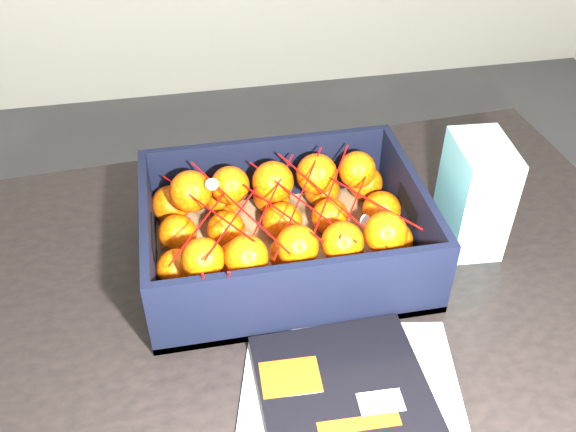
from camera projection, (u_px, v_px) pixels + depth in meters
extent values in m
plane|color=#3E3D40|center=(313.00, 404.00, 1.66)|extent=(3.50, 3.50, 0.00)
cube|color=black|center=(289.00, 299.00, 0.96)|extent=(1.25, 0.87, 0.04)
cylinder|color=black|center=(11.00, 336.00, 1.38)|extent=(0.06, 0.06, 0.71)
cylinder|color=black|center=(484.00, 270.00, 1.54)|extent=(0.06, 0.06, 0.71)
cube|color=silver|center=(324.00, 424.00, 0.77)|extent=(0.27, 0.32, 0.01)
cube|color=silver|center=(379.00, 412.00, 0.77)|extent=(0.26, 0.31, 0.01)
cube|color=black|center=(352.00, 414.00, 0.77)|extent=(0.21, 0.28, 0.01)
cube|color=#EB420C|center=(290.00, 377.00, 0.80)|extent=(0.08, 0.06, 0.00)
cube|color=white|center=(381.00, 402.00, 0.77)|extent=(0.06, 0.03, 0.00)
cube|color=#EB420C|center=(359.00, 424.00, 0.75)|extent=(0.10, 0.02, 0.00)
cube|color=olive|center=(284.00, 255.00, 1.00)|extent=(0.41, 0.31, 0.01)
cube|color=black|center=(268.00, 171.00, 1.07)|extent=(0.41, 0.01, 0.13)
cube|color=black|center=(305.00, 299.00, 0.85)|extent=(0.41, 0.01, 0.13)
cube|color=black|center=(149.00, 244.00, 0.93)|extent=(0.01, 0.29, 0.13)
cube|color=black|center=(411.00, 211.00, 0.99)|extent=(0.01, 0.29, 0.13)
sphere|color=#D74904|center=(183.00, 306.00, 0.86)|extent=(0.06, 0.06, 0.06)
sphere|color=#D74904|center=(177.00, 269.00, 0.92)|extent=(0.06, 0.06, 0.06)
sphere|color=#D74904|center=(177.00, 234.00, 0.98)|extent=(0.06, 0.06, 0.06)
sphere|color=#D74904|center=(171.00, 205.00, 1.03)|extent=(0.06, 0.06, 0.06)
sphere|color=#D74904|center=(242.00, 298.00, 0.87)|extent=(0.06, 0.06, 0.06)
sphere|color=#D74904|center=(237.00, 262.00, 0.93)|extent=(0.06, 0.06, 0.06)
sphere|color=#D74904|center=(226.00, 230.00, 0.98)|extent=(0.06, 0.06, 0.06)
sphere|color=#D74904|center=(223.00, 199.00, 1.04)|extent=(0.06, 0.06, 0.06)
sphere|color=#D74904|center=(299.00, 288.00, 0.89)|extent=(0.07, 0.07, 0.07)
sphere|color=#D74904|center=(290.00, 254.00, 0.94)|extent=(0.06, 0.06, 0.06)
sphere|color=#D74904|center=(282.00, 222.00, 1.00)|extent=(0.06, 0.06, 0.06)
sphere|color=#D74904|center=(272.00, 195.00, 1.05)|extent=(0.06, 0.06, 0.06)
sphere|color=#D74904|center=(353.00, 279.00, 0.90)|extent=(0.06, 0.06, 0.06)
sphere|color=#D74904|center=(344.00, 245.00, 0.96)|extent=(0.06, 0.06, 0.06)
sphere|color=#D74904|center=(330.00, 217.00, 1.01)|extent=(0.06, 0.06, 0.06)
sphere|color=#D74904|center=(322.00, 189.00, 1.07)|extent=(0.06, 0.06, 0.06)
sphere|color=#D74904|center=(410.00, 273.00, 0.91)|extent=(0.06, 0.06, 0.06)
sphere|color=#D74904|center=(392.00, 241.00, 0.96)|extent=(0.06, 0.06, 0.06)
sphere|color=#D74904|center=(382.00, 210.00, 1.02)|extent=(0.06, 0.06, 0.06)
sphere|color=#D74904|center=(365.00, 183.00, 1.08)|extent=(0.06, 0.06, 0.06)
sphere|color=#D74904|center=(203.00, 259.00, 0.86)|extent=(0.06, 0.06, 0.06)
sphere|color=#D74904|center=(191.00, 191.00, 0.98)|extent=(0.07, 0.07, 0.07)
sphere|color=#D74904|center=(246.00, 257.00, 0.86)|extent=(0.06, 0.06, 0.06)
sphere|color=#D74904|center=(230.00, 185.00, 0.99)|extent=(0.06, 0.06, 0.06)
sphere|color=#D74904|center=(297.00, 246.00, 0.88)|extent=(0.06, 0.06, 0.06)
sphere|color=#D74904|center=(273.00, 182.00, 1.00)|extent=(0.07, 0.07, 0.07)
sphere|color=#D74904|center=(342.00, 242.00, 0.89)|extent=(0.06, 0.06, 0.06)
sphere|color=#D74904|center=(317.00, 174.00, 1.01)|extent=(0.07, 0.07, 0.07)
sphere|color=#D74904|center=(386.00, 233.00, 0.90)|extent=(0.06, 0.06, 0.06)
sphere|color=#D74904|center=(357.00, 170.00, 1.02)|extent=(0.06, 0.06, 0.06)
cylinder|color=#BB0807|center=(205.00, 206.00, 0.92)|extent=(0.12, 0.21, 0.03)
cylinder|color=#BB0807|center=(237.00, 205.00, 0.92)|extent=(0.12, 0.22, 0.02)
cylinder|color=#BB0807|center=(268.00, 203.00, 0.93)|extent=(0.12, 0.22, 0.02)
cylinder|color=#BB0807|center=(299.00, 199.00, 0.93)|extent=(0.12, 0.22, 0.00)
cylinder|color=#BB0807|center=(329.00, 198.00, 0.94)|extent=(0.12, 0.22, 0.03)
cylinder|color=#BB0807|center=(360.00, 195.00, 0.94)|extent=(0.12, 0.22, 0.03)
cylinder|color=#BB0807|center=(207.00, 217.00, 0.91)|extent=(0.12, 0.22, 0.03)
cylinder|color=#BB0807|center=(238.00, 213.00, 0.92)|extent=(0.12, 0.22, 0.03)
cylinder|color=#BB0807|center=(268.00, 204.00, 0.93)|extent=(0.12, 0.22, 0.02)
cylinder|color=#BB0807|center=(299.00, 199.00, 0.93)|extent=(0.12, 0.22, 0.03)
cylinder|color=#BB0807|center=(329.00, 195.00, 0.94)|extent=(0.12, 0.22, 0.03)
cylinder|color=#BB0807|center=(358.00, 194.00, 0.95)|extent=(0.12, 0.22, 0.03)
cylinder|color=#BB0807|center=(204.00, 289.00, 0.81)|extent=(0.00, 0.03, 0.09)
cylinder|color=#BB0807|center=(228.00, 285.00, 0.82)|extent=(0.01, 0.04, 0.08)
cube|color=silver|center=(475.00, 195.00, 0.98)|extent=(0.09, 0.13, 0.18)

